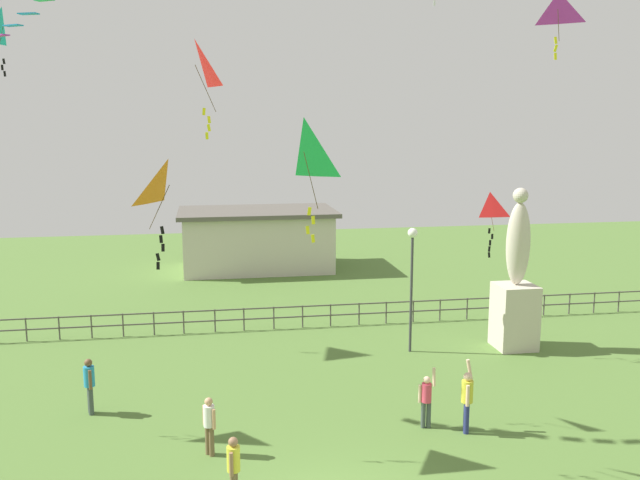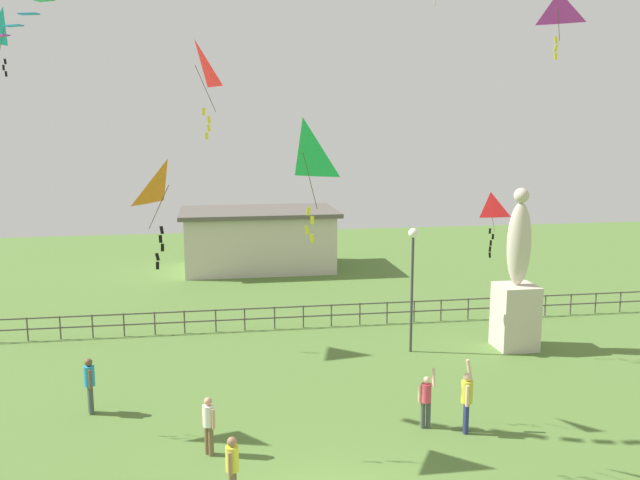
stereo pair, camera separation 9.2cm
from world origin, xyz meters
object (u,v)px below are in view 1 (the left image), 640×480
Objects in this scene: kite_2 at (558,11)px; kite_6 at (169,188)px; lamppost at (412,263)px; kite_8 at (196,68)px; person_3 at (467,397)px; statue_monument at (516,293)px; kite_1 at (3,27)px; kite_5 at (304,155)px; person_1 at (426,398)px; person_0 at (89,382)px; person_4 at (234,466)px; kite_7 at (490,208)px; person_2 at (209,422)px.

kite_2 is 0.67× the size of kite_6.
lamppost is 10.85m from kite_8.
kite_8 is at bearing 160.87° from person_3.
kite_1 is (-18.39, 3.60, 9.69)m from statue_monument.
kite_5 is (-9.16, -7.83, 5.56)m from statue_monument.
kite_2 is at bearing 18.59° from person_1.
kite_1 is (-3.49, 7.14, 10.87)m from person_0.
kite_5 is at bearing -51.08° from kite_1.
statue_monument is 3.41× the size of kite_2.
person_0 is at bearing 125.40° from person_4.
kite_8 reaches higher than kite_5.
kite_6 is (-7.79, 0.13, 5.85)m from person_3.
kite_1 is at bearing 116.06° from person_0.
person_0 is 9.74m from person_1.
kite_5 reaches higher than kite_6.
person_1 is at bearing 2.69° from kite_6.
kite_2 is 0.63× the size of kite_5.
person_0 is 0.59× the size of kite_5.
kite_7 reaches higher than person_4.
person_4 is at bearing -158.39° from person_3.
kite_8 reaches higher than person_4.
person_4 is 18.32m from kite_1.
person_0 is 0.73× the size of kite_7.
kite_6 is (2.63, -2.85, 5.90)m from person_0.
statue_monument is 8.00m from person_3.
person_3 is (1.01, -0.45, 0.13)m from person_1.
kite_5 is at bearing -36.78° from person_0.
statue_monument is 1.30× the size of lamppost.
person_4 is at bearing -144.91° from kite_5.
lamppost is 10.44m from person_2.
kite_5 is (-3.67, -1.76, 6.82)m from person_1.
kite_1 is at bearing 121.48° from kite_6.
kite_8 is (0.71, 2.32, 3.03)m from kite_6.
person_1 is at bearing 5.68° from person_2.
kite_1 is at bearing 166.71° from lamppost.
person_4 is at bearing -77.95° from person_2.
kite_8 is at bearing -160.04° from kite_7.
kite_2 is at bearing -5.08° from person_0.
kite_6 is (-10.78, -1.66, -4.67)m from kite_2.
lamppost is (-4.02, 0.21, 1.23)m from statue_monument.
person_0 is at bearing 170.96° from kite_8.
person_0 is (-10.88, -3.75, -2.41)m from lamppost.
person_2 is (3.43, -3.13, -0.07)m from person_0.
kite_5 reaches higher than person_3.
kite_7 is (17.04, -3.96, -6.42)m from kite_1.
person_3 is 1.26× the size of person_4.
kite_1 is (-14.37, 3.40, 8.46)m from lamppost.
person_2 is 0.97× the size of person_4.
kite_8 reaches higher than statue_monument.
person_0 is 13.46m from kite_1.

